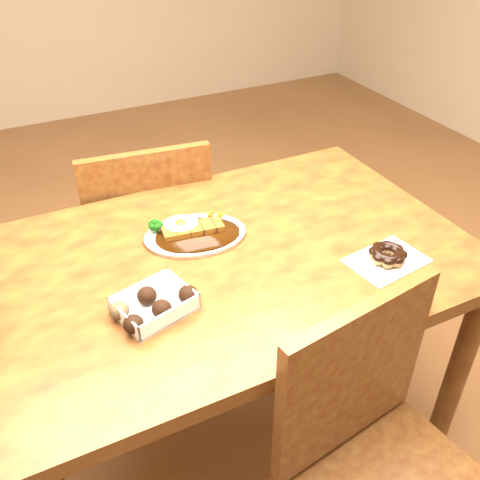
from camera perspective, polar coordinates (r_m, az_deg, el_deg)
name	(u,v)px	position (r m, az deg, el deg)	size (l,w,h in m)	color
ground	(234,434)	(1.89, -0.63, -19.96)	(6.00, 6.00, 0.00)	brown
table	(233,283)	(1.41, -0.80, -4.59)	(1.20, 0.80, 0.75)	#4D1F0F
chair_far	(148,240)	(1.90, -9.83, 0.05)	(0.46, 0.46, 0.87)	#4D1F0F
chair_near	(383,474)	(1.29, 15.06, -22.96)	(0.48, 0.48, 0.87)	#4D1F0F
katsu_curry_plate	(193,232)	(1.40, -5.02, 0.81)	(0.29, 0.23, 0.05)	white
donut_box	(153,304)	(1.18, -9.25, -6.80)	(0.19, 0.16, 0.05)	white
pon_de_ring	(388,255)	(1.36, 15.47, -1.53)	(0.21, 0.16, 0.04)	silver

